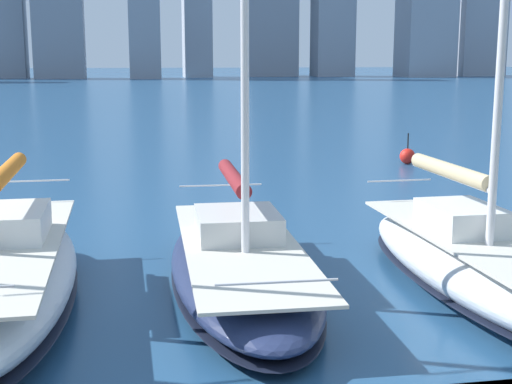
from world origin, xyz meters
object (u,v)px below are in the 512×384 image
Objects in this scene: sailboat_maroon at (241,261)px; sailboat_orange at (3,275)px; channel_buoy at (407,156)px; sailboat_tan at (471,259)px.

sailboat_maroon is 1.24× the size of sailboat_orange.
channel_buoy is (-14.71, -16.70, -0.39)m from sailboat_orange.
sailboat_orange is at bearing -2.94° from sailboat_tan.
sailboat_tan reaches higher than channel_buoy.
sailboat_orange is 22.26m from channel_buoy.
channel_buoy is (-10.09, -16.12, -0.26)m from sailboat_maroon.
sailboat_tan is at bearing 177.06° from sailboat_orange.
sailboat_tan is 0.99× the size of sailboat_maroon.
sailboat_tan is at bearing 72.21° from channel_buoy.
sailboat_maroon reaches higher than sailboat_tan.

